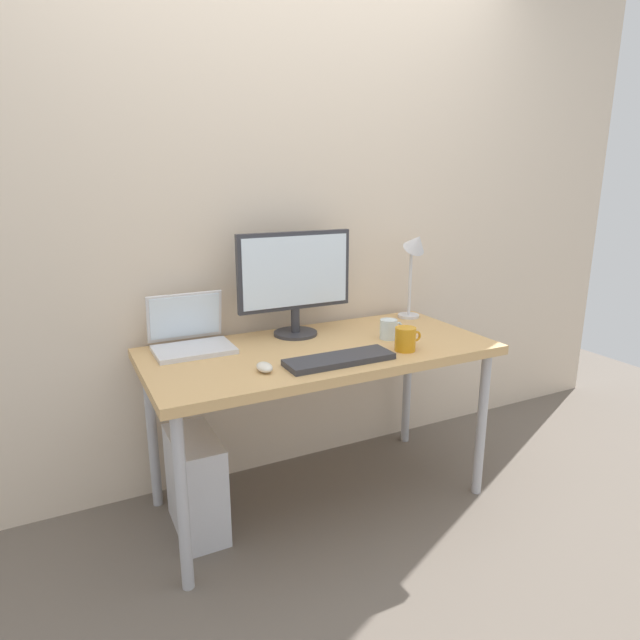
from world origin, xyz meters
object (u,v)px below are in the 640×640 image
(keyboard, at_px, (339,359))
(computer_tower, at_px, (196,484))
(desk_lamp, at_px, (415,256))
(desk, at_px, (320,361))
(laptop, at_px, (190,335))
(mouse, at_px, (265,367))
(monitor, at_px, (295,277))
(glass_cup, at_px, (389,329))
(coffee_mug, at_px, (406,339))

(keyboard, xyz_separation_m, computer_tower, (-0.54, 0.24, -0.53))
(desk_lamp, bearing_deg, desk, -161.32)
(laptop, height_order, mouse, laptop)
(monitor, bearing_deg, keyboard, -90.22)
(computer_tower, bearing_deg, desk_lamp, 8.76)
(desk, bearing_deg, mouse, -151.66)
(glass_cup, xyz_separation_m, computer_tower, (-0.89, 0.06, -0.57))
(desk, bearing_deg, glass_cup, -4.58)
(laptop, xyz_separation_m, glass_cup, (0.83, -0.26, -0.01))
(coffee_mug, bearing_deg, desk_lamp, 50.87)
(desk, height_order, keyboard, keyboard)
(desk, relative_size, coffee_mug, 12.04)
(keyboard, bearing_deg, desk, 84.82)
(desk, distance_m, laptop, 0.56)
(laptop, xyz_separation_m, mouse, (0.18, -0.40, -0.04))
(mouse, xyz_separation_m, glass_cup, (0.65, 0.15, 0.03))
(mouse, height_order, computer_tower, mouse)
(keyboard, distance_m, coffee_mug, 0.32)
(keyboard, distance_m, computer_tower, 0.79)
(monitor, xyz_separation_m, glass_cup, (0.35, -0.24, -0.22))
(keyboard, distance_m, mouse, 0.30)
(desk_lamp, relative_size, glass_cup, 4.02)
(glass_cup, bearing_deg, desk, 175.42)
(desk, xyz_separation_m, computer_tower, (-0.56, 0.03, -0.46))
(laptop, distance_m, desk_lamp, 1.17)
(computer_tower, bearing_deg, coffee_mug, -15.20)
(monitor, relative_size, keyboard, 1.22)
(desk_lamp, height_order, glass_cup, desk_lamp)
(desk, relative_size, monitor, 2.75)
(desk_lamp, distance_m, mouse, 1.08)
(desk, bearing_deg, keyboard, -95.18)
(keyboard, height_order, coffee_mug, coffee_mug)
(computer_tower, bearing_deg, mouse, -40.40)
(keyboard, xyz_separation_m, mouse, (-0.30, 0.04, 0.01))
(computer_tower, bearing_deg, glass_cup, -3.73)
(desk, distance_m, keyboard, 0.22)
(glass_cup, bearing_deg, coffee_mug, -100.84)
(desk_lamp, bearing_deg, mouse, -157.94)
(mouse, bearing_deg, computer_tower, 139.60)
(glass_cup, bearing_deg, mouse, -167.41)
(mouse, bearing_deg, desk, 28.34)
(laptop, bearing_deg, glass_cup, -17.24)
(desk, xyz_separation_m, mouse, (-0.32, -0.17, 0.08))
(coffee_mug, distance_m, glass_cup, 0.18)
(desk_lamp, xyz_separation_m, computer_tower, (-1.20, -0.18, -0.84))
(desk_lamp, bearing_deg, laptop, 179.23)
(desk_lamp, relative_size, computer_tower, 1.08)
(laptop, relative_size, mouse, 3.56)
(monitor, distance_m, mouse, 0.55)
(laptop, height_order, computer_tower, laptop)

